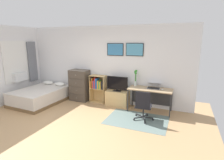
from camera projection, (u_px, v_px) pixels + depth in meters
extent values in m
plane|color=tan|center=(64.00, 130.00, 4.51)|extent=(7.20, 7.20, 0.00)
cube|color=white|center=(104.00, 65.00, 6.41)|extent=(6.12, 0.06, 2.70)
cube|color=black|center=(115.00, 49.00, 6.09)|extent=(0.59, 0.02, 0.42)
cube|color=teal|center=(115.00, 49.00, 6.08)|extent=(0.55, 0.01, 0.38)
cube|color=black|center=(135.00, 50.00, 5.83)|extent=(0.59, 0.02, 0.42)
cube|color=#4C93B7|center=(135.00, 50.00, 5.82)|extent=(0.55, 0.01, 0.38)
cube|color=white|center=(16.00, 62.00, 6.48)|extent=(0.02, 1.03, 1.48)
cube|color=silver|center=(16.00, 62.00, 6.49)|extent=(0.01, 0.95, 1.40)
cube|color=slate|center=(32.00, 62.00, 7.11)|extent=(0.05, 0.40, 1.54)
cube|color=silver|center=(20.00, 77.00, 6.57)|extent=(0.20, 0.52, 0.30)
cube|color=slate|center=(137.00, 120.00, 5.09)|extent=(1.70, 1.20, 0.01)
cube|color=brown|center=(41.00, 101.00, 6.54)|extent=(1.44, 1.95, 0.10)
cube|color=silver|center=(41.00, 94.00, 6.48)|extent=(1.40, 1.91, 0.40)
ellipsoid|color=white|center=(48.00, 82.00, 7.17)|extent=(0.45, 0.30, 0.14)
ellipsoid|color=white|center=(60.00, 84.00, 6.92)|extent=(0.45, 0.30, 0.14)
cube|color=#4C4238|center=(80.00, 85.00, 6.67)|extent=(0.70, 0.42, 1.15)
cube|color=#493F35|center=(77.00, 98.00, 6.57)|extent=(0.66, 0.01, 0.26)
sphere|color=#A59E8C|center=(77.00, 98.00, 6.55)|extent=(0.03, 0.03, 0.03)
cube|color=#493F35|center=(77.00, 90.00, 6.51)|extent=(0.66, 0.01, 0.26)
sphere|color=#A59E8C|center=(76.00, 90.00, 6.49)|extent=(0.03, 0.03, 0.03)
cube|color=#493F35|center=(76.00, 83.00, 6.44)|extent=(0.66, 0.01, 0.26)
sphere|color=#A59E8C|center=(76.00, 83.00, 6.43)|extent=(0.03, 0.03, 0.03)
cube|color=#493F35|center=(76.00, 75.00, 6.38)|extent=(0.66, 0.01, 0.26)
sphere|color=#A59E8C|center=(76.00, 75.00, 6.37)|extent=(0.03, 0.03, 0.03)
cube|color=tan|center=(91.00, 88.00, 6.57)|extent=(0.02, 0.30, 0.99)
cube|color=tan|center=(105.00, 90.00, 6.37)|extent=(0.02, 0.30, 0.99)
cube|color=tan|center=(98.00, 102.00, 6.57)|extent=(0.57, 0.30, 0.02)
cube|color=tan|center=(98.00, 88.00, 6.46)|extent=(0.53, 0.30, 0.02)
cube|color=tan|center=(98.00, 76.00, 6.36)|extent=(0.53, 0.30, 0.02)
cube|color=tan|center=(100.00, 88.00, 6.60)|extent=(0.57, 0.01, 0.99)
cube|color=orange|center=(91.00, 84.00, 6.47)|extent=(0.03, 0.17, 0.27)
cube|color=black|center=(92.00, 82.00, 6.46)|extent=(0.02, 0.20, 0.41)
cube|color=orange|center=(93.00, 83.00, 6.46)|extent=(0.02, 0.23, 0.37)
cube|color=red|center=(94.00, 84.00, 6.45)|extent=(0.04, 0.20, 0.28)
cube|color=#1E519E|center=(95.00, 84.00, 6.45)|extent=(0.02, 0.23, 0.28)
cube|color=red|center=(96.00, 83.00, 6.43)|extent=(0.03, 0.24, 0.40)
cube|color=#1E519E|center=(97.00, 83.00, 6.41)|extent=(0.03, 0.23, 0.37)
cube|color=#1E519E|center=(98.00, 83.00, 6.39)|extent=(0.03, 0.22, 0.37)
cube|color=orange|center=(98.00, 85.00, 6.38)|extent=(0.02, 0.18, 0.27)
cube|color=gold|center=(99.00, 84.00, 6.36)|extent=(0.02, 0.18, 0.31)
cube|color=#2D8C4C|center=(100.00, 85.00, 6.37)|extent=(0.04, 0.23, 0.29)
cube|color=gold|center=(101.00, 85.00, 6.34)|extent=(0.04, 0.18, 0.27)
cube|color=black|center=(102.00, 85.00, 6.33)|extent=(0.03, 0.20, 0.28)
cube|color=black|center=(103.00, 85.00, 6.32)|extent=(0.04, 0.22, 0.29)
cube|color=tan|center=(117.00, 98.00, 6.19)|extent=(0.77, 0.40, 0.52)
cube|color=tan|center=(115.00, 100.00, 6.01)|extent=(0.77, 0.01, 0.02)
cube|color=black|center=(117.00, 91.00, 6.12)|extent=(0.28, 0.16, 0.02)
cube|color=black|center=(117.00, 90.00, 6.11)|extent=(0.06, 0.04, 0.05)
cube|color=black|center=(117.00, 83.00, 6.06)|extent=(0.74, 0.02, 0.45)
cube|color=black|center=(117.00, 83.00, 6.05)|extent=(0.71, 0.01, 0.42)
cube|color=tan|center=(150.00, 89.00, 5.58)|extent=(1.34, 0.60, 0.03)
cube|color=#2D2D30|center=(128.00, 101.00, 5.65)|extent=(0.03, 0.03, 0.71)
cube|color=#2D2D30|center=(170.00, 106.00, 5.18)|extent=(0.03, 0.03, 0.71)
cube|color=#2D2D30|center=(133.00, 96.00, 6.14)|extent=(0.03, 0.03, 0.71)
cube|color=#2D2D30|center=(172.00, 100.00, 5.67)|extent=(0.03, 0.03, 0.71)
cube|color=#2D2D30|center=(151.00, 97.00, 5.91)|extent=(1.28, 0.02, 0.50)
cylinder|color=#232326|center=(153.00, 120.00, 5.06)|extent=(0.05, 0.05, 0.05)
cube|color=#232326|center=(148.00, 118.00, 5.09)|extent=(0.28, 0.05, 0.02)
cylinder|color=#232326|center=(147.00, 115.00, 5.37)|extent=(0.05, 0.05, 0.05)
cube|color=#232326|center=(145.00, 115.00, 5.25)|extent=(0.09, 0.28, 0.02)
cylinder|color=#232326|center=(136.00, 115.00, 5.36)|extent=(0.05, 0.05, 0.05)
cube|color=#232326|center=(140.00, 115.00, 5.25)|extent=(0.26, 0.17, 0.02)
cylinder|color=#232326|center=(134.00, 120.00, 5.06)|extent=(0.05, 0.05, 0.05)
cube|color=#232326|center=(139.00, 118.00, 5.09)|extent=(0.23, 0.21, 0.02)
cylinder|color=#232326|center=(145.00, 123.00, 4.87)|extent=(0.05, 0.05, 0.05)
cube|color=#232326|center=(144.00, 119.00, 5.00)|extent=(0.14, 0.27, 0.02)
cylinder|color=#232326|center=(143.00, 112.00, 5.10)|extent=(0.04, 0.04, 0.30)
cube|color=black|center=(143.00, 106.00, 5.06)|extent=(0.48, 0.48, 0.03)
cube|color=black|center=(143.00, 100.00, 4.83)|extent=(0.40, 0.07, 0.45)
cube|color=#B7B7BC|center=(153.00, 88.00, 5.59)|extent=(0.40, 0.28, 0.01)
cube|color=black|center=(153.00, 88.00, 5.59)|extent=(0.38, 0.26, 0.00)
cube|color=#B7B7BC|center=(154.00, 83.00, 5.72)|extent=(0.40, 0.27, 0.08)
cube|color=#234C5B|center=(154.00, 83.00, 5.71)|extent=(0.38, 0.24, 0.06)
ellipsoid|color=silver|center=(163.00, 89.00, 5.42)|extent=(0.06, 0.10, 0.03)
cylinder|color=silver|center=(135.00, 83.00, 5.91)|extent=(0.09, 0.09, 0.16)
cylinder|color=#3D8438|center=(136.00, 78.00, 5.86)|extent=(0.01, 0.01, 0.45)
sphere|color=#308B2C|center=(136.00, 71.00, 5.81)|extent=(0.07, 0.07, 0.07)
cylinder|color=#3D8438|center=(136.00, 79.00, 5.90)|extent=(0.01, 0.01, 0.37)
sphere|color=#308B2C|center=(136.00, 73.00, 5.85)|extent=(0.07, 0.07, 0.07)
cylinder|color=#3D8438|center=(135.00, 78.00, 5.89)|extent=(0.01, 0.01, 0.43)
sphere|color=#308B2C|center=(135.00, 71.00, 5.84)|extent=(0.07, 0.07, 0.07)
cylinder|color=#3D8438|center=(135.00, 78.00, 5.88)|extent=(0.01, 0.01, 0.39)
sphere|color=#308B2C|center=(135.00, 73.00, 5.83)|extent=(0.07, 0.07, 0.07)
cylinder|color=#3D8438|center=(136.00, 79.00, 5.87)|extent=(0.01, 0.01, 0.37)
sphere|color=#308B2C|center=(136.00, 73.00, 5.83)|extent=(0.07, 0.07, 0.07)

